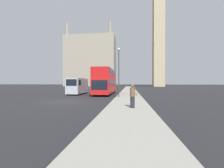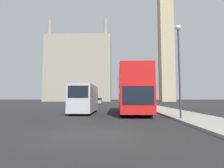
{
  "view_description": "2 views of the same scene",
  "coord_description": "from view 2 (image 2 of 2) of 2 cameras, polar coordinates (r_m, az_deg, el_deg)",
  "views": [
    {
      "loc": [
        6.79,
        -14.94,
        1.98
      ],
      "look_at": [
        3.83,
        10.16,
        1.76
      ],
      "focal_mm": 24.0,
      "sensor_mm": 36.0,
      "label": 1
    },
    {
      "loc": [
        1.17,
        -7.32,
        1.5
      ],
      "look_at": [
        0.4,
        19.73,
        3.65
      ],
      "focal_mm": 28.0,
      "sensor_mm": 36.0,
      "label": 2
    }
  ],
  "objects": [
    {
      "name": "street_lamp",
      "position": [
        12.85,
        21.01,
        8.19
      ],
      "size": [
        0.36,
        0.36,
        6.36
      ],
      "color": "#38383D",
      "rests_on": "sidewalk_strip"
    },
    {
      "name": "parked_sedan",
      "position": [
        43.59,
        -4.54,
        -5.59
      ],
      "size": [
        1.84,
        4.63,
        1.54
      ],
      "color": "#99999E",
      "rests_on": "ground_plane"
    },
    {
      "name": "white_van",
      "position": [
        17.27,
        -9.07,
        -4.65
      ],
      "size": [
        2.03,
        5.7,
        2.71
      ],
      "color": "#B2B7BC",
      "rests_on": "ground_plane"
    },
    {
      "name": "ground_plane",
      "position": [
        7.56,
        -7.57,
        -15.93
      ],
      "size": [
        300.0,
        300.0,
        0.0
      ],
      "primitive_type": "plane",
      "color": "black"
    },
    {
      "name": "clock_tower",
      "position": [
        81.47,
        16.96,
        21.32
      ],
      "size": [
        5.78,
        5.95,
        71.76
      ],
      "color": "tan",
      "rests_on": "ground_plane"
    },
    {
      "name": "building_block_distant",
      "position": [
        79.16,
        -10.52,
        4.71
      ],
      "size": [
        27.91,
        12.72,
        34.36
      ],
      "color": "#9E937F",
      "rests_on": "ground_plane"
    },
    {
      "name": "red_double_decker_bus",
      "position": [
        17.9,
        6.47,
        -1.78
      ],
      "size": [
        2.61,
        10.7,
        4.21
      ],
      "color": "red",
      "rests_on": "ground_plane"
    }
  ]
}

